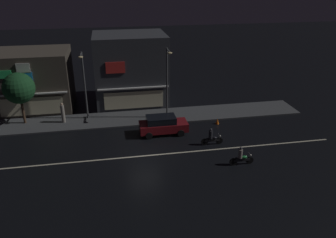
{
  "coord_description": "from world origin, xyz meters",
  "views": [
    {
      "loc": [
        -2.36,
        -23.1,
        13.36
      ],
      "look_at": [
        2.43,
        3.12,
        1.67
      ],
      "focal_mm": 35.74,
      "sensor_mm": 36.0,
      "label": 1
    }
  ],
  "objects_px": {
    "motorcycle_lead": "(212,138)",
    "streetlamp_east": "(167,78)",
    "parked_car_near_kerb": "(163,125)",
    "streetlamp_mid": "(84,81)",
    "motorcycle_following": "(241,157)",
    "traffic_cone": "(217,121)",
    "pedestrian_on_sidewalk": "(63,113)"
  },
  "relations": [
    {
      "from": "motorcycle_lead",
      "to": "streetlamp_east",
      "type": "bearing_deg",
      "value": 112.34
    },
    {
      "from": "streetlamp_east",
      "to": "parked_car_near_kerb",
      "type": "relative_size",
      "value": 1.61
    },
    {
      "from": "streetlamp_mid",
      "to": "motorcycle_following",
      "type": "relative_size",
      "value": 3.47
    },
    {
      "from": "motorcycle_following",
      "to": "streetlamp_east",
      "type": "bearing_deg",
      "value": -65.76
    },
    {
      "from": "streetlamp_east",
      "to": "traffic_cone",
      "type": "xyz_separation_m",
      "value": [
        4.52,
        -2.0,
        -3.95
      ]
    },
    {
      "from": "parked_car_near_kerb",
      "to": "motorcycle_lead",
      "type": "bearing_deg",
      "value": 142.19
    },
    {
      "from": "parked_car_near_kerb",
      "to": "motorcycle_lead",
      "type": "height_order",
      "value": "parked_car_near_kerb"
    },
    {
      "from": "streetlamp_east",
      "to": "motorcycle_following",
      "type": "height_order",
      "value": "streetlamp_east"
    },
    {
      "from": "motorcycle_following",
      "to": "traffic_cone",
      "type": "relative_size",
      "value": 3.45
    },
    {
      "from": "streetlamp_mid",
      "to": "motorcycle_lead",
      "type": "bearing_deg",
      "value": -34.35
    },
    {
      "from": "streetlamp_mid",
      "to": "traffic_cone",
      "type": "bearing_deg",
      "value": -14.55
    },
    {
      "from": "motorcycle_lead",
      "to": "traffic_cone",
      "type": "bearing_deg",
      "value": 63.29
    },
    {
      "from": "streetlamp_east",
      "to": "parked_car_near_kerb",
      "type": "distance_m",
      "value": 4.68
    },
    {
      "from": "parked_car_near_kerb",
      "to": "traffic_cone",
      "type": "distance_m",
      "value": 5.65
    },
    {
      "from": "streetlamp_mid",
      "to": "motorcycle_following",
      "type": "bearing_deg",
      "value": -42.33
    },
    {
      "from": "streetlamp_mid",
      "to": "streetlamp_east",
      "type": "height_order",
      "value": "streetlamp_east"
    },
    {
      "from": "pedestrian_on_sidewalk",
      "to": "traffic_cone",
      "type": "xyz_separation_m",
      "value": [
        14.54,
        -2.79,
        -0.78
      ]
    },
    {
      "from": "parked_car_near_kerb",
      "to": "traffic_cone",
      "type": "relative_size",
      "value": 7.82
    },
    {
      "from": "streetlamp_mid",
      "to": "parked_car_near_kerb",
      "type": "bearing_deg",
      "value": -32.35
    },
    {
      "from": "traffic_cone",
      "to": "pedestrian_on_sidewalk",
      "type": "bearing_deg",
      "value": 169.14
    },
    {
      "from": "streetlamp_mid",
      "to": "pedestrian_on_sidewalk",
      "type": "bearing_deg",
      "value": -169.97
    },
    {
      "from": "streetlamp_east",
      "to": "streetlamp_mid",
      "type": "bearing_deg",
      "value": 171.29
    },
    {
      "from": "pedestrian_on_sidewalk",
      "to": "streetlamp_mid",
      "type": "bearing_deg",
      "value": -83.59
    },
    {
      "from": "streetlamp_mid",
      "to": "pedestrian_on_sidewalk",
      "type": "distance_m",
      "value": 3.78
    },
    {
      "from": "parked_car_near_kerb",
      "to": "streetlamp_east",
      "type": "bearing_deg",
      "value": -107.73
    },
    {
      "from": "motorcycle_lead",
      "to": "motorcycle_following",
      "type": "distance_m",
      "value": 3.72
    },
    {
      "from": "parked_car_near_kerb",
      "to": "motorcycle_following",
      "type": "relative_size",
      "value": 2.26
    },
    {
      "from": "streetlamp_mid",
      "to": "motorcycle_lead",
      "type": "distance_m",
      "value": 13.12
    },
    {
      "from": "pedestrian_on_sidewalk",
      "to": "motorcycle_following",
      "type": "distance_m",
      "value": 17.32
    },
    {
      "from": "streetlamp_east",
      "to": "traffic_cone",
      "type": "distance_m",
      "value": 6.33
    },
    {
      "from": "parked_car_near_kerb",
      "to": "traffic_cone",
      "type": "xyz_separation_m",
      "value": [
        5.51,
        1.1,
        -0.59
      ]
    },
    {
      "from": "streetlamp_east",
      "to": "parked_car_near_kerb",
      "type": "xyz_separation_m",
      "value": [
        -0.99,
        -3.1,
        -3.36
      ]
    }
  ]
}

